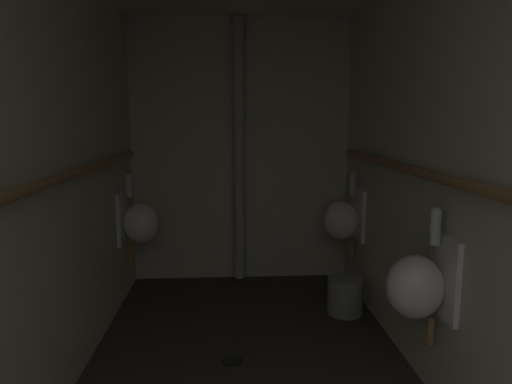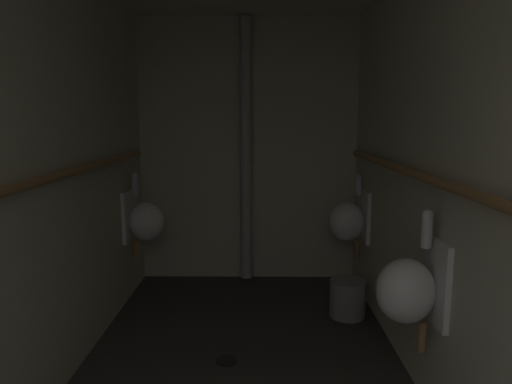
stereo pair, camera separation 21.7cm
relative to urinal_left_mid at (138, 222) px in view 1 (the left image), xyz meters
name	(u,v)px [view 1 (the left image)]	position (x,y,z in m)	size (l,w,h in m)	color
wall_left	(30,185)	(-0.18, -1.61, 0.55)	(0.06, 4.38, 2.47)	beige
wall_right	(462,182)	(1.94, -1.61, 0.55)	(0.06, 4.38, 2.47)	beige
wall_back	(241,152)	(0.88, 0.55, 0.55)	(2.17, 0.06, 2.47)	beige
urinal_left_mid	(138,222)	(0.00, 0.00, 0.00)	(0.32, 0.30, 0.76)	white
urinal_right_mid	(419,285)	(1.76, -1.58, 0.00)	(0.32, 0.30, 0.76)	white
urinal_right_far	(344,219)	(1.76, 0.02, 0.00)	(0.32, 0.30, 0.76)	white
supply_pipe_left	(50,183)	(-0.09, -1.60, 0.56)	(0.06, 3.66, 0.06)	#9E7042
supply_pipe_right	(443,179)	(1.85, -1.59, 0.56)	(0.06, 3.68, 0.06)	#9E7042
standpipe_back_wall	(239,153)	(0.86, 0.44, 0.55)	(0.11, 0.11, 2.42)	#B2B2B2
floor_drain	(232,361)	(0.78, -1.08, -0.68)	(0.14, 0.14, 0.01)	black
waste_bin	(345,296)	(1.68, -0.39, -0.54)	(0.28, 0.28, 0.29)	gray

